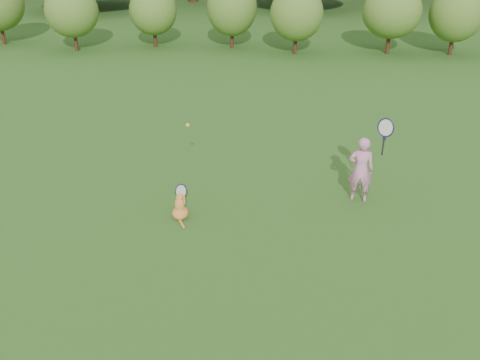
# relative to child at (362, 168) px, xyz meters

# --- Properties ---
(ground) EXTENTS (100.00, 100.00, 0.00)m
(ground) POSITION_rel_child_xyz_m (-2.38, -1.52, -0.66)
(ground) COLOR #2B4E16
(ground) RESTS_ON ground
(shrub_row) EXTENTS (28.00, 3.00, 2.80)m
(shrub_row) POSITION_rel_child_xyz_m (-2.38, 11.48, 0.74)
(shrub_row) COLOR #4D6E22
(shrub_row) RESTS_ON ground
(child) EXTENTS (0.71, 0.44, 1.90)m
(child) POSITION_rel_child_xyz_m (0.00, 0.00, 0.00)
(child) COLOR pink
(child) RESTS_ON ground
(cat) EXTENTS (0.33, 0.67, 0.67)m
(cat) POSITION_rel_child_xyz_m (-3.23, -0.89, -0.41)
(cat) COLOR orange
(cat) RESTS_ON ground
(tennis_ball) EXTENTS (0.07, 0.07, 0.07)m
(tennis_ball) POSITION_rel_child_xyz_m (-3.27, 0.45, 0.58)
(tennis_ball) COLOR #BEC917
(tennis_ball) RESTS_ON ground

